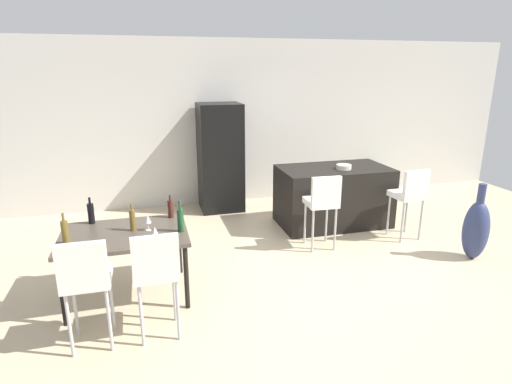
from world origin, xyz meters
name	(u,v)px	position (x,y,z in m)	size (l,w,h in m)	color
ground_plane	(317,255)	(0.00, 0.00, 0.00)	(10.00, 10.00, 0.00)	#C6B28E
back_wall	(262,122)	(0.00, 2.69, 1.45)	(10.00, 0.12, 2.90)	beige
kitchen_island	(333,196)	(0.70, 1.04, 0.46)	(1.70, 0.94, 0.92)	black
bar_chair_left	(323,200)	(0.13, 0.19, 0.70)	(0.42, 0.42, 1.05)	white
bar_chair_middle	(410,193)	(1.47, 0.19, 0.70)	(0.43, 0.43, 1.05)	white
dining_table	(125,239)	(-2.40, -0.43, 0.67)	(1.30, 0.93, 0.74)	#4C4238
dining_chair_near	(86,276)	(-2.69, -1.26, 0.70)	(0.40, 0.40, 1.05)	white
dining_chair_far	(156,268)	(-2.11, -1.26, 0.70)	(0.41, 0.41, 1.05)	white
wine_bottle_corner	(180,220)	(-1.82, -0.55, 0.87)	(0.07, 0.07, 0.34)	#194723
wine_bottle_end	(65,232)	(-2.94, -0.58, 0.86)	(0.07, 0.07, 0.32)	brown
wine_bottle_inner	(133,220)	(-2.31, -0.39, 0.86)	(0.06, 0.06, 0.30)	brown
wine_bottle_right	(171,208)	(-1.89, -0.08, 0.85)	(0.06, 0.06, 0.27)	#471E19
wine_bottle_near	(91,213)	(-2.75, -0.05, 0.86)	(0.07, 0.07, 0.30)	black
wine_glass_left	(155,232)	(-2.09, -0.80, 0.86)	(0.07, 0.07, 0.17)	silver
wine_glass_middle	(148,219)	(-2.15, -0.43, 0.86)	(0.07, 0.07, 0.17)	silver
refrigerator	(220,158)	(-0.88, 2.25, 0.92)	(0.72, 0.68, 1.84)	black
fruit_bowl	(344,167)	(0.79, 0.91, 0.96)	(0.23, 0.23, 0.07)	beige
floor_vase	(476,229)	(1.93, -0.62, 0.40)	(0.32, 0.32, 1.01)	navy
potted_plant	(379,179)	(2.24, 2.24, 0.33)	(0.36, 0.36, 0.57)	#38383D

